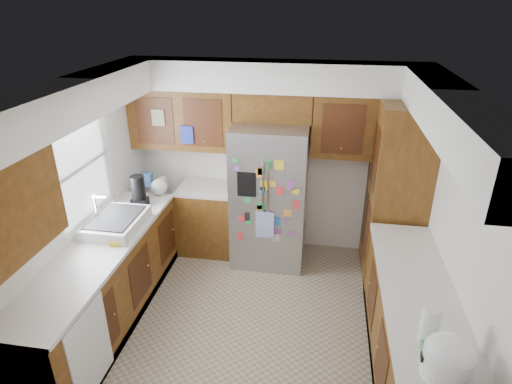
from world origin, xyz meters
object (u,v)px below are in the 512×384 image
fridge (270,196)px  paper_towel (430,324)px  rice_cooker (448,358)px  pantry (396,193)px

fridge → paper_towel: (1.44, -2.29, 0.17)m
rice_cooker → paper_towel: bearing=100.9°
pantry → fridge: pantry is taller
fridge → paper_towel: fridge is taller
fridge → paper_towel: size_ratio=6.02×
rice_cooker → paper_towel: 0.30m
pantry → fridge: (-1.50, 0.05, -0.17)m
rice_cooker → paper_towel: paper_towel is taller
pantry → fridge: 1.51m
pantry → paper_towel: size_ratio=7.19×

